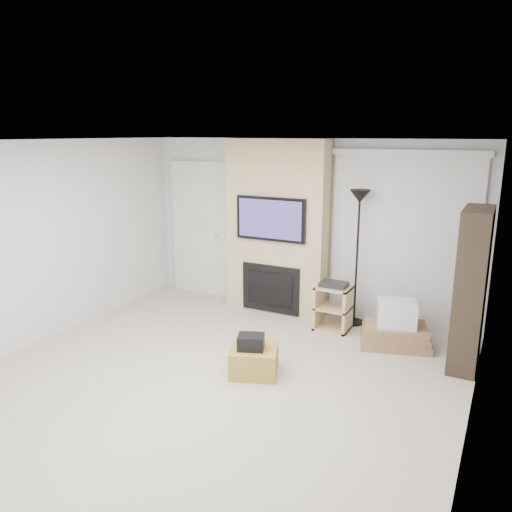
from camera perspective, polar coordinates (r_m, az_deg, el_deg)
The scene contains 15 objects.
floor at distance 5.38m, azimuth -6.10°, elevation -14.78°, with size 5.00×5.50×0.00m, color #BEB4A1.
ceiling at distance 4.72m, azimuth -6.89°, elevation 12.89°, with size 5.00×5.50×0.00m, color white.
wall_back at distance 7.29m, azimuth 5.63°, elevation 3.37°, with size 5.00×2.50×0.00m, color silver.
wall_left at distance 6.60m, azimuth -24.84°, elevation 1.02°, with size 5.50×2.50×0.00m, color silver.
wall_right at distance 4.13m, azimuth 23.94°, elevation -6.07°, with size 5.50×2.50×0.00m, color silver.
hvac_vent at distance 5.22m, azimuth 1.93°, elevation 13.04°, with size 0.35×0.18×0.01m, color silver.
ottoman at distance 5.59m, azimuth -0.21°, elevation -11.81°, with size 0.50×0.50×0.30m, color #A88035.
black_bag at distance 5.46m, azimuth -0.58°, elevation -9.80°, with size 0.28×0.22×0.16m, color black.
fireplace_wall at distance 7.24m, azimuth 2.43°, elevation 3.24°, with size 1.50×0.47×2.50m.
entry_door at distance 8.12m, azimuth -6.38°, elevation 3.04°, with size 1.02×0.11×2.14m.
vertical_blinds at distance 6.85m, azimuth 16.41°, elevation 2.38°, with size 1.98×0.10×2.37m.
floor_lamp at distance 6.75m, azimuth 11.67°, elevation 4.11°, with size 0.27×0.27×1.85m.
av_stand at distance 6.76m, azimuth 8.81°, elevation -5.51°, with size 0.45×0.38×0.66m.
box_stack at distance 6.50m, azimuth 15.65°, elevation -7.94°, with size 0.98×0.84×0.56m.
bookshelf at distance 6.00m, azimuth 23.34°, elevation -3.48°, with size 0.30×0.80×1.80m.
Camera 1 is at (2.65, -3.91, 2.58)m, focal length 35.00 mm.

